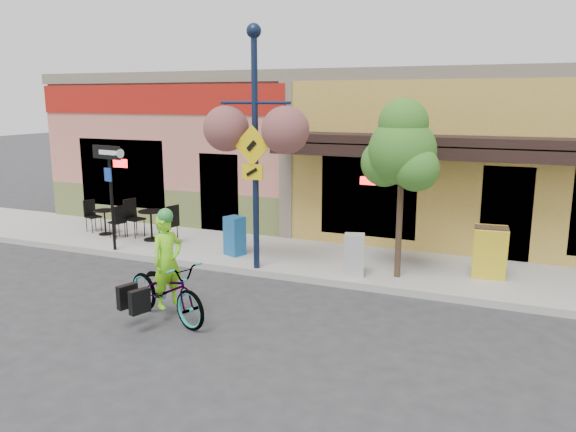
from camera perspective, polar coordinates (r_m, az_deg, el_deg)
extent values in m
plane|color=#2D2D30|center=(11.59, -2.25, -7.15)|extent=(90.00, 90.00, 0.00)
cube|color=#9E9B93|center=(13.32, 1.39, -4.26)|extent=(24.00, 3.00, 0.15)
cube|color=#A8A59E|center=(12.04, -1.14, -6.03)|extent=(24.00, 0.12, 0.15)
imported|color=maroon|center=(9.99, -12.27, -7.33)|extent=(2.16, 1.35, 1.07)
imported|color=#7FED19|center=(9.88, -12.10, -5.89)|extent=(0.56, 0.68, 1.62)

